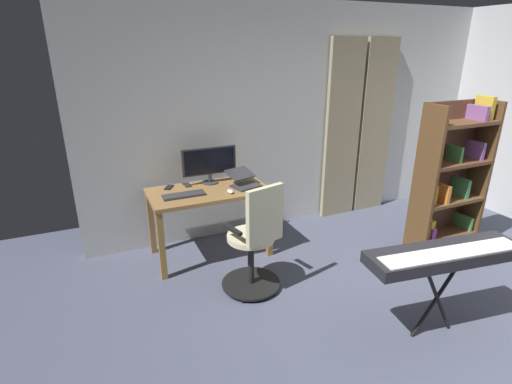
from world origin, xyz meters
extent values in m
plane|color=#4B5064|center=(0.00, 0.00, 0.00)|extent=(7.23, 7.23, 0.00)
cube|color=silver|center=(0.00, -2.78, 1.34)|extent=(5.35, 0.10, 2.68)
cube|color=tan|center=(-1.09, -2.67, 1.14)|extent=(0.47, 0.06, 2.29)
cube|color=tan|center=(-0.56, -2.67, 1.14)|extent=(0.50, 0.06, 2.29)
cube|color=olive|center=(1.37, -2.30, 0.74)|extent=(1.24, 0.66, 0.04)
cube|color=olive|center=(0.79, -2.01, 0.36)|extent=(0.06, 0.06, 0.72)
cube|color=olive|center=(1.96, -2.01, 0.36)|extent=(0.06, 0.06, 0.72)
cube|color=olive|center=(0.79, -2.59, 0.36)|extent=(0.06, 0.06, 0.72)
cube|color=olive|center=(1.96, -2.59, 0.36)|extent=(0.06, 0.06, 0.72)
cylinder|color=black|center=(1.22, -1.52, 0.04)|extent=(0.56, 0.56, 0.02)
sphere|color=black|center=(0.97, -1.59, 0.03)|extent=(0.05, 0.05, 0.05)
sphere|color=black|center=(1.21, -1.78, 0.03)|extent=(0.05, 0.05, 0.05)
sphere|color=black|center=(1.46, -1.62, 0.03)|extent=(0.05, 0.05, 0.05)
sphere|color=black|center=(1.39, -1.33, 0.03)|extent=(0.05, 0.05, 0.05)
sphere|color=black|center=(1.09, -1.31, 0.03)|extent=(0.05, 0.05, 0.05)
cylinder|color=black|center=(1.22, -1.52, 0.28)|extent=(0.06, 0.06, 0.47)
cylinder|color=beige|center=(1.22, -1.52, 0.54)|extent=(0.54, 0.54, 0.05)
cube|color=beige|center=(1.17, -1.33, 0.82)|extent=(0.37, 0.14, 0.52)
cube|color=black|center=(1.42, -1.47, 0.67)|extent=(0.10, 0.24, 0.03)
cube|color=black|center=(1.03, -1.57, 0.67)|extent=(0.10, 0.24, 0.03)
cylinder|color=#333338|center=(1.29, -2.51, 0.76)|extent=(0.18, 0.18, 0.01)
cylinder|color=#333338|center=(1.29, -2.51, 0.81)|extent=(0.04, 0.04, 0.09)
cube|color=#333338|center=(1.29, -2.52, 1.01)|extent=(0.61, 0.03, 0.30)
cube|color=black|center=(1.29, -2.50, 1.01)|extent=(0.56, 0.01, 0.26)
cube|color=#333338|center=(1.66, -2.22, 0.77)|extent=(0.42, 0.14, 0.02)
cube|color=#333338|center=(0.98, -2.23, 0.77)|extent=(0.33, 0.28, 0.02)
cube|color=#333338|center=(1.00, -2.33, 0.88)|extent=(0.32, 0.27, 0.08)
ellipsoid|color=white|center=(1.20, -2.12, 0.77)|extent=(0.06, 0.10, 0.04)
cube|color=#232328|center=(1.54, -2.53, 0.76)|extent=(0.08, 0.15, 0.01)
cube|color=black|center=(1.74, -2.53, 0.76)|extent=(0.13, 0.16, 0.01)
cube|color=brown|center=(-1.39, -1.31, 0.83)|extent=(0.04, 0.30, 1.66)
cube|color=brown|center=(-0.62, -1.31, 0.83)|extent=(0.04, 0.30, 1.66)
cube|color=brown|center=(-1.00, -1.44, 0.83)|extent=(0.81, 0.04, 1.66)
cube|color=brown|center=(-1.00, -1.31, 0.21)|extent=(0.74, 0.30, 0.04)
cube|color=brown|center=(-1.00, -1.31, 0.62)|extent=(0.74, 0.30, 0.04)
cube|color=brown|center=(-1.00, -1.31, 1.04)|extent=(0.74, 0.30, 0.04)
cube|color=brown|center=(-1.00, -1.31, 1.45)|extent=(0.74, 0.30, 0.04)
cube|color=gold|center=(-0.74, -1.31, 0.34)|extent=(0.06, 0.19, 0.22)
cube|color=orange|center=(-0.70, -1.31, 0.74)|extent=(0.04, 0.19, 0.21)
cube|color=#8A56A8|center=(-1.27, -1.31, 1.15)|extent=(0.04, 0.22, 0.18)
cube|color=gold|center=(-1.29, -1.31, 1.59)|extent=(0.05, 0.20, 0.24)
cube|color=purple|center=(-0.75, -1.31, 0.30)|extent=(0.05, 0.24, 0.14)
cube|color=orange|center=(-0.85, -1.31, 0.74)|extent=(0.04, 0.26, 0.19)
cube|color=#429046|center=(-0.98, -1.31, 1.14)|extent=(0.03, 0.18, 0.16)
cube|color=#865599|center=(-1.20, -1.31, 1.54)|extent=(0.05, 0.24, 0.15)
cube|color=#499349|center=(-1.32, -1.31, 0.31)|extent=(0.03, 0.23, 0.16)
cube|color=#408F5A|center=(-1.16, -1.31, 0.74)|extent=(0.05, 0.21, 0.20)
cylinder|color=black|center=(0.14, -0.35, 0.33)|extent=(0.38, 0.08, 0.67)
cylinder|color=black|center=(0.14, -0.35, 0.33)|extent=(0.38, 0.08, 0.67)
cube|color=#232328|center=(0.14, -0.35, 0.71)|extent=(1.27, 0.49, 0.09)
cube|color=white|center=(0.15, -0.29, 0.76)|extent=(1.15, 0.33, 0.01)
camera|label=1|loc=(2.47, 1.41, 2.17)|focal=27.27mm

